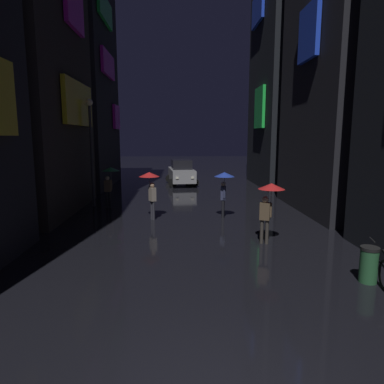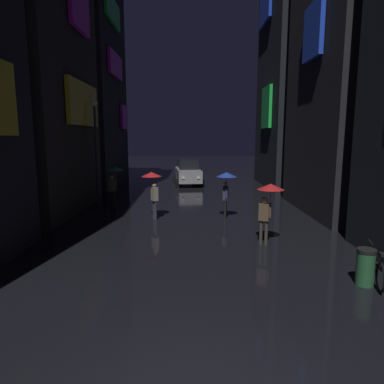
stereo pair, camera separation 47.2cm
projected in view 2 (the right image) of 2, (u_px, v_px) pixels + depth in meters
The scene contains 10 objects.
building_left_far at pixel (89, 81), 25.04m from camera, with size 4.25×8.20×15.32m.
building_right_far at pixel (297, 22), 24.10m from camera, with size 4.25×7.41×23.35m.
pedestrian_near_crossing_red at pixel (152, 182), 15.21m from camera, with size 0.90×0.90×2.12m.
pedestrian_midstreet_centre_red at pixel (269, 197), 11.50m from camera, with size 0.90×0.90×2.12m.
pedestrian_midstreet_left_blue at pixel (226, 182), 15.19m from camera, with size 0.90×0.90×2.12m.
pedestrian_foreground_left_green at pixel (114, 176), 17.78m from camera, with size 0.90×0.90×2.12m.
bicycle_parked_at_storefront at pixel (375, 268), 8.65m from camera, with size 0.51×1.78×0.96m.
car_distant at pixel (188, 173), 26.27m from camera, with size 2.55×4.29×1.92m.
streetlamp_left_far at pixel (96, 140), 17.87m from camera, with size 0.36×0.36×5.57m.
trash_bin at pixel (365, 267), 8.52m from camera, with size 0.46×0.46×0.93m.
Camera 2 is at (-0.08, -3.98, 3.69)m, focal length 32.00 mm.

